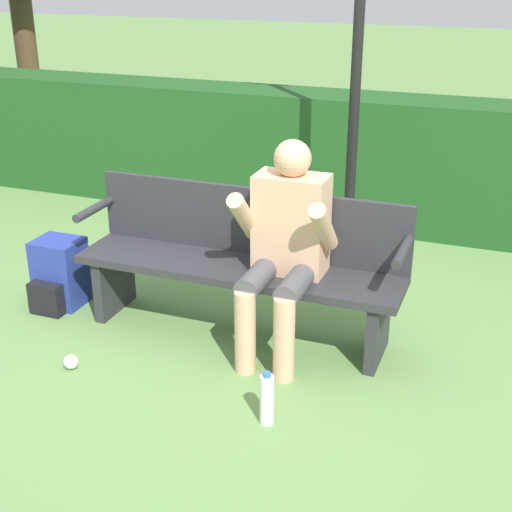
# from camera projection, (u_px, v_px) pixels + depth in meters

# --- Properties ---
(ground_plane) EXTENTS (40.00, 40.00, 0.00)m
(ground_plane) POSITION_uv_depth(u_px,v_px,m) (238.00, 332.00, 4.12)
(ground_plane) COLOR #668E4C
(hedge_back) EXTENTS (12.00, 0.54, 1.02)m
(hedge_back) POSITION_uv_depth(u_px,v_px,m) (336.00, 158.00, 5.72)
(hedge_back) COLOR #1E4C1E
(hedge_back) RESTS_ON ground
(park_bench) EXTENTS (1.85, 0.42, 0.82)m
(park_bench) POSITION_uv_depth(u_px,v_px,m) (241.00, 260.00, 4.01)
(park_bench) COLOR #2D2D33
(park_bench) RESTS_ON ground
(person_seated) EXTENTS (0.52, 0.57, 1.15)m
(person_seated) POSITION_uv_depth(u_px,v_px,m) (285.00, 241.00, 3.73)
(person_seated) COLOR #DBA884
(person_seated) RESTS_ON ground
(backpack) EXTENTS (0.28, 0.33, 0.42)m
(backpack) POSITION_uv_depth(u_px,v_px,m) (59.00, 275.00, 4.38)
(backpack) COLOR #283893
(backpack) RESTS_ON ground
(water_bottle) EXTENTS (0.07, 0.07, 0.27)m
(water_bottle) POSITION_uv_depth(u_px,v_px,m) (267.00, 399.00, 3.28)
(water_bottle) COLOR white
(water_bottle) RESTS_ON ground
(signpost) EXTENTS (0.37, 0.09, 2.98)m
(signpost) POSITION_uv_depth(u_px,v_px,m) (359.00, 14.00, 4.43)
(signpost) COLOR black
(signpost) RESTS_ON ground
(litter_crumple) EXTENTS (0.08, 0.08, 0.08)m
(litter_crumple) POSITION_uv_depth(u_px,v_px,m) (71.00, 362.00, 3.75)
(litter_crumple) COLOR silver
(litter_crumple) RESTS_ON ground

